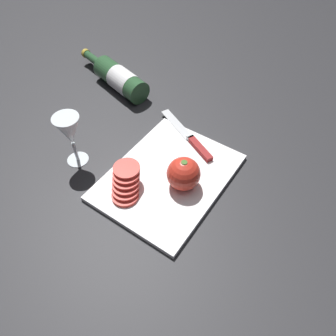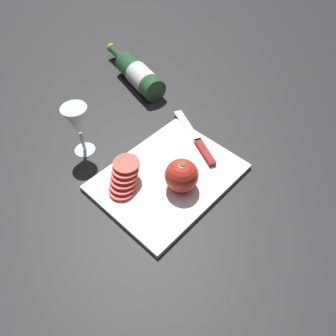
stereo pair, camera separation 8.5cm
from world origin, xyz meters
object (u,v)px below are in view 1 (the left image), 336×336
Objects in this scene: wine_bottle at (119,78)px; knife at (194,142)px; tomato_slice_stack_near at (126,182)px; whole_tomato at (184,174)px; wine_glass at (70,132)px.

knife is (0.10, 0.37, -0.02)m from wine_bottle.
wine_bottle is 3.05× the size of tomato_slice_stack_near.
whole_tomato is at bearing 59.63° from wine_bottle.
wine_glass is at bearing 68.36° from knife.
wine_bottle reaches higher than knife.
knife is (-0.23, 0.25, -0.09)m from wine_glass.
knife is 2.14× the size of tomato_slice_stack_near.
whole_tomato is at bearing 105.95° from wine_glass.
wine_glass is 0.20m from tomato_slice_stack_near.
wine_bottle reaches higher than tomato_slice_stack_near.
wine_glass is 1.78× the size of whole_tomato.
whole_tomato is 0.37× the size of knife.
whole_tomato is at bearing 130.46° from tomato_slice_stack_near.
wine_glass is (0.33, 0.12, 0.07)m from wine_bottle.
whole_tomato is 0.16m from knife.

